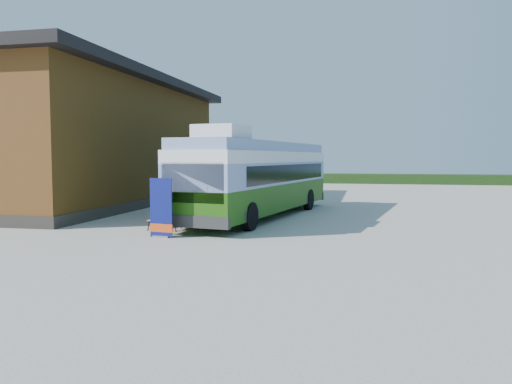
% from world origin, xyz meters
% --- Properties ---
extents(ground, '(100.00, 100.00, 0.00)m').
position_xyz_m(ground, '(0.00, 0.00, 0.00)').
color(ground, '#BCB7AD').
rests_on(ground, ground).
extents(barn, '(9.60, 21.20, 7.50)m').
position_xyz_m(barn, '(-10.50, 10.00, 3.59)').
color(barn, brown).
rests_on(barn, ground).
extents(hedge, '(40.00, 3.00, 1.00)m').
position_xyz_m(hedge, '(8.00, 38.00, 0.50)').
color(hedge, '#264419').
rests_on(hedge, ground).
extents(bus, '(4.95, 13.48, 4.06)m').
position_xyz_m(bus, '(0.49, 5.80, 1.94)').
color(bus, '#316D12').
rests_on(bus, ground).
extents(awning, '(3.54, 4.95, 0.54)m').
position_xyz_m(awning, '(-1.51, 5.52, 2.95)').
color(awning, white).
rests_on(awning, ground).
extents(banner, '(0.90, 0.28, 2.08)m').
position_xyz_m(banner, '(-1.63, -0.89, 0.85)').
color(banner, navy).
rests_on(banner, ground).
extents(picnic_table, '(1.27, 1.14, 0.68)m').
position_xyz_m(picnic_table, '(-2.16, 0.91, 0.51)').
color(picnic_table, tan).
rests_on(picnic_table, ground).
extents(person_a, '(0.82, 0.79, 1.89)m').
position_xyz_m(person_a, '(0.60, 10.68, 0.94)').
color(person_a, '#999999').
rests_on(person_a, ground).
extents(person_b, '(0.99, 1.06, 1.72)m').
position_xyz_m(person_b, '(-1.90, 3.70, 0.86)').
color(person_b, '#999999').
rests_on(person_b, ground).
extents(slurry_tanker, '(2.34, 6.34, 2.35)m').
position_xyz_m(slurry_tanker, '(-2.56, 20.86, 1.35)').
color(slurry_tanker, green).
rests_on(slurry_tanker, ground).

